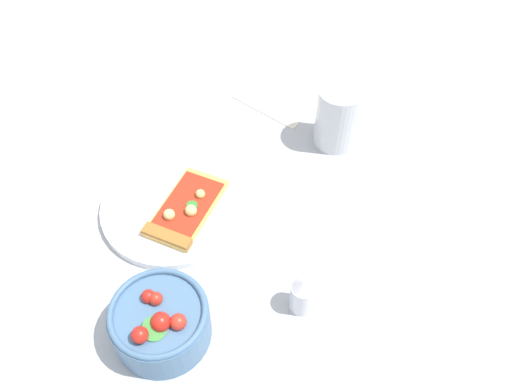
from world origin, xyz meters
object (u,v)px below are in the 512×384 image
object	(u,v)px
paper_napkin	(284,92)
pepper_shaker	(302,295)
plate	(174,207)
pizza_slice_main	(184,211)
salad_bowl	(160,322)
soda_glass	(337,118)

from	to	relation	value
paper_napkin	pepper_shaker	bearing A→B (deg)	-30.14
plate	pepper_shaker	bearing A→B (deg)	17.47
plate	pepper_shaker	xyz separation A→B (m)	(0.25, 0.08, 0.02)
pizza_slice_main	salad_bowl	xyz separation A→B (m)	(0.16, -0.11, 0.01)
salad_bowl	soda_glass	bearing A→B (deg)	113.13
plate	soda_glass	size ratio (longest dim) A/B	2.01
plate	soda_glass	xyz separation A→B (m)	(0.01, 0.31, 0.05)
soda_glass	paper_napkin	world-z (taller)	soda_glass
soda_glass	plate	bearing A→B (deg)	-91.33
pizza_slice_main	paper_napkin	distance (m)	0.35
salad_bowl	paper_napkin	bearing A→B (deg)	128.93
pizza_slice_main	plate	bearing A→B (deg)	-166.25
pizza_slice_main	pepper_shaker	size ratio (longest dim) A/B	2.58
pizza_slice_main	soda_glass	size ratio (longest dim) A/B	1.44
plate	paper_napkin	xyz separation A→B (m)	(-0.15, 0.31, -0.01)
pepper_shaker	pizza_slice_main	bearing A→B (deg)	-162.07
pepper_shaker	salad_bowl	bearing A→B (deg)	-108.75
plate	soda_glass	bearing A→B (deg)	88.67
plate	soda_glass	distance (m)	0.32
pepper_shaker	plate	bearing A→B (deg)	-162.53
pizza_slice_main	paper_napkin	bearing A→B (deg)	120.17
salad_bowl	pizza_slice_main	bearing A→B (deg)	144.79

